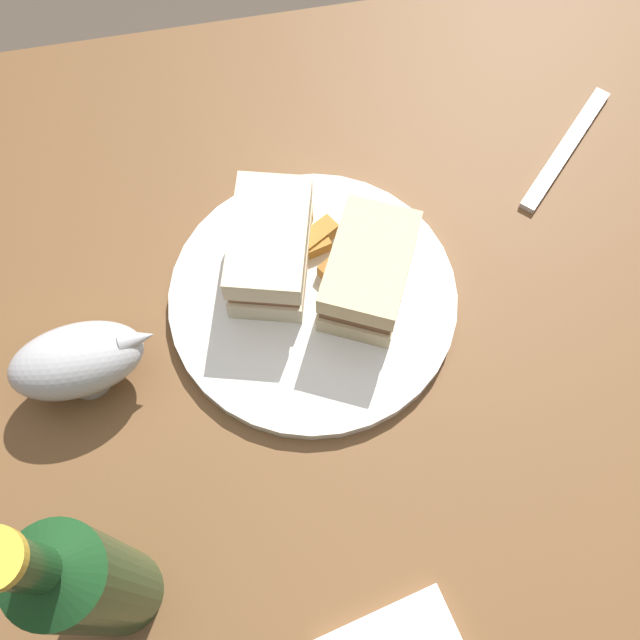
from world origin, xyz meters
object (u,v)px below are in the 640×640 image
(plate, at_px, (314,298))
(sandwich_half_left, at_px, (369,272))
(cider_bottle, at_px, (85,582))
(sandwich_half_right, at_px, (270,248))
(fork, at_px, (566,148))
(gravy_boat, at_px, (78,360))

(plate, relative_size, sandwich_half_left, 2.11)
(sandwich_half_left, relative_size, cider_bottle, 0.49)
(sandwich_half_left, bearing_deg, plate, 176.77)
(sandwich_half_left, distance_m, sandwich_half_right, 0.09)
(sandwich_half_right, bearing_deg, plate, -49.39)
(sandwich_half_left, xyz_separation_m, fork, (0.24, 0.13, -0.04))
(plate, xyz_separation_m, cider_bottle, (-0.20, -0.23, 0.10))
(gravy_boat, bearing_deg, fork, 17.51)
(sandwich_half_left, distance_m, cider_bottle, 0.35)
(cider_bottle, bearing_deg, sandwich_half_left, 41.86)
(plate, bearing_deg, fork, 22.67)
(plate, bearing_deg, sandwich_half_right, 130.61)
(plate, bearing_deg, sandwich_half_left, -3.23)
(cider_bottle, height_order, fork, cider_bottle)
(plate, relative_size, cider_bottle, 1.04)
(plate, relative_size, sandwich_half_right, 2.07)
(plate, distance_m, sandwich_half_right, 0.07)
(gravy_boat, relative_size, cider_bottle, 0.51)
(plate, relative_size, fork, 1.53)
(gravy_boat, height_order, cider_bottle, cider_bottle)
(gravy_boat, bearing_deg, plate, 9.95)
(sandwich_half_right, height_order, gravy_boat, sandwich_half_right)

